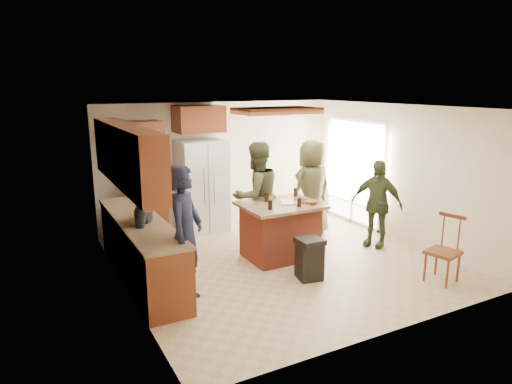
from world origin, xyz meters
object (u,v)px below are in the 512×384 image
trash_bin (309,258)px  person_side_right (376,203)px  person_front_left (185,235)px  spindle_chair (444,252)px  person_behind_right (312,188)px  kitchen_island (280,230)px  person_counter (150,226)px  refrigerator (202,186)px  person_behind_left (256,196)px

trash_bin → person_side_right: bearing=19.1°
person_front_left → trash_bin: 1.97m
trash_bin → spindle_chair: spindle_chair is taller
person_behind_right → kitchen_island: (-1.14, -0.74, -0.44)m
person_counter → refrigerator: (1.53, 1.87, 0.05)m
kitchen_island → spindle_chair: spindle_chair is taller
person_behind_right → spindle_chair: person_behind_right is taller
trash_bin → person_front_left: bearing=175.4°
person_behind_left → person_side_right: (1.93, -0.90, -0.16)m
person_counter → trash_bin: size_ratio=2.70×
refrigerator → trash_bin: size_ratio=2.86×
person_behind_right → trash_bin: size_ratio=2.91×
person_behind_left → trash_bin: bearing=85.7°
kitchen_island → trash_bin: size_ratio=2.03×
person_behind_left → refrigerator: size_ratio=1.05×
person_behind_left → person_counter: size_ratio=1.12×
person_behind_left → spindle_chair: size_ratio=1.91×
person_behind_right → trash_bin: 2.17m
person_behind_left → person_side_right: bearing=148.0°
person_counter → spindle_chair: 4.30m
kitchen_island → trash_bin: bearing=-93.7°
refrigerator → kitchen_island: size_ratio=1.41×
person_counter → kitchen_island: (2.15, -0.08, -0.38)m
person_behind_right → person_side_right: size_ratio=1.17×
person_side_right → refrigerator: refrigerator is taller
person_side_right → person_behind_right: bearing=-176.0°
person_behind_left → spindle_chair: (1.76, -2.53, -0.50)m
person_behind_left → person_side_right: size_ratio=1.21×
person_front_left → person_behind_right: person_front_left is taller
person_side_right → refrigerator: size_ratio=0.87×
person_behind_right → person_counter: 3.36m
person_side_right → spindle_chair: person_side_right is taller
person_counter → refrigerator: bearing=-16.8°
person_front_left → person_behind_left: person_behind_left is taller
person_behind_left → person_front_left: bearing=30.8°
spindle_chair → person_counter: bearing=151.8°
person_front_left → person_side_right: 3.76m
refrigerator → trash_bin: refrigerator is taller
person_behind_left → trash_bin: person_behind_left is taller
refrigerator → kitchen_island: 2.08m
person_counter → person_side_right: bearing=-73.1°
person_behind_right → trash_bin: bearing=45.5°
person_front_left → refrigerator: bearing=13.4°
person_front_left → person_behind_right: bearing=-24.3°
person_side_right → person_counter: 3.97m
person_side_right → refrigerator: bearing=-160.9°
person_counter → trash_bin: bearing=-93.8°
person_behind_left → person_counter: 2.08m
person_side_right → person_counter: person_counter is taller
trash_bin → person_behind_left: bearing=92.8°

